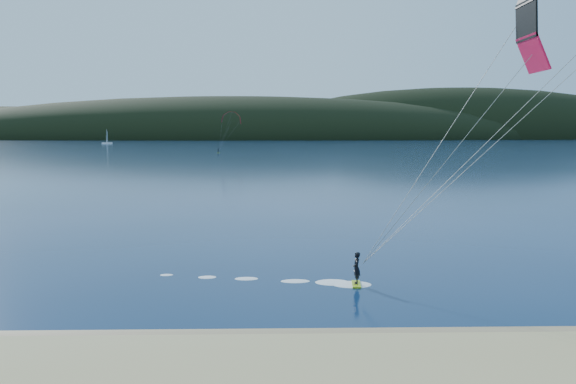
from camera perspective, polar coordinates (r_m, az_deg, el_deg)
The scene contains 4 objects.
wet_sand at distance 21.43m, azimuth -8.19°, elevation -14.89°, with size 220.00×2.50×0.10m.
headland at distance 760.70m, azimuth -1.47°, elevation 5.42°, with size 1200.00×310.00×140.00m.
kitesurfer_far at distance 215.20m, azimuth -5.82°, elevation 7.12°, with size 9.95×6.83×14.33m.
sailboat at distance 425.22m, azimuth -17.93°, elevation 4.78°, with size 7.61×4.78×10.63m.
Camera 1 is at (2.49, -15.37, 7.67)m, focal length 34.94 mm.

